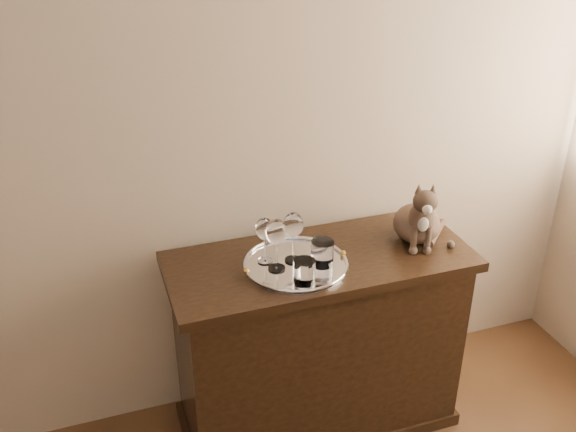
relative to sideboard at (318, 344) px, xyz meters
name	(u,v)px	position (x,y,z in m)	size (l,w,h in m)	color
wall_back	(140,126)	(-0.60, 0.31, 0.93)	(4.00, 0.10, 2.70)	#C2AB91
sideboard	(318,344)	(0.00, 0.00, 0.00)	(1.20, 0.50, 0.85)	black
tray	(296,265)	(-0.11, -0.03, 0.43)	(0.40, 0.40, 0.01)	silver
wine_glass_a	(265,240)	(-0.22, 0.03, 0.53)	(0.07, 0.07, 0.19)	white
wine_glass_c	(276,245)	(-0.19, -0.04, 0.54)	(0.08, 0.08, 0.21)	silver
wine_glass_d	(293,237)	(-0.11, 0.00, 0.54)	(0.08, 0.08, 0.20)	silver
tumbler_a	(322,253)	(-0.02, -0.06, 0.48)	(0.09, 0.09, 0.10)	silver
tumbler_b	(304,271)	(-0.12, -0.16, 0.48)	(0.08, 0.08, 0.09)	white
tumbler_c	(323,250)	(0.00, -0.03, 0.47)	(0.07, 0.07, 0.08)	silver
cat	(418,207)	(0.42, 0.01, 0.57)	(0.29, 0.27, 0.29)	#4D3D2E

